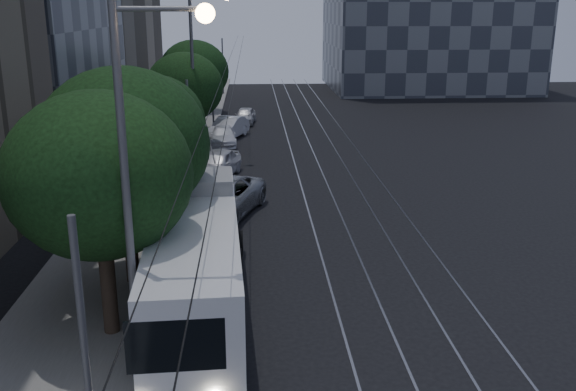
% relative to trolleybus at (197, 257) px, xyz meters
% --- Properties ---
extents(ground, '(120.00, 120.00, 0.00)m').
position_rel_trolleybus_xyz_m(ground, '(4.10, 1.22, -1.69)').
color(ground, black).
rests_on(ground, ground).
extents(sidewalk, '(5.00, 90.00, 0.15)m').
position_rel_trolleybus_xyz_m(sidewalk, '(-3.40, 21.22, -1.61)').
color(sidewalk, slate).
rests_on(sidewalk, ground).
extents(tram_rails, '(4.52, 90.00, 0.02)m').
position_rel_trolleybus_xyz_m(tram_rails, '(6.60, 21.22, -1.68)').
color(tram_rails, gray).
rests_on(tram_rails, ground).
extents(overhead_wires, '(2.23, 90.00, 6.00)m').
position_rel_trolleybus_xyz_m(overhead_wires, '(-0.87, 21.22, 1.78)').
color(overhead_wires, black).
rests_on(overhead_wires, ground).
extents(trolleybus, '(3.15, 12.31, 5.63)m').
position_rel_trolleybus_xyz_m(trolleybus, '(0.00, 0.00, 0.00)').
color(trolleybus, silver).
rests_on(trolleybus, ground).
extents(pickup_silver, '(4.65, 6.72, 1.70)m').
position_rel_trolleybus_xyz_m(pickup_silver, '(0.27, 9.22, -0.83)').
color(pickup_silver, '#A3A7AB').
rests_on(pickup_silver, ground).
extents(car_white_a, '(2.98, 4.88, 1.55)m').
position_rel_trolleybus_xyz_m(car_white_a, '(-0.19, 16.20, -0.91)').
color(car_white_a, silver).
rests_on(car_white_a, ground).
extents(car_white_b, '(1.98, 4.40, 1.25)m').
position_rel_trolleybus_xyz_m(car_white_b, '(-0.20, 25.08, -1.06)').
color(car_white_b, white).
rests_on(car_white_b, ground).
extents(car_white_c, '(3.14, 4.94, 1.54)m').
position_rel_trolleybus_xyz_m(car_white_c, '(0.07, 27.30, -0.92)').
color(car_white_c, silver).
rests_on(car_white_c, ground).
extents(car_white_d, '(1.94, 3.96, 1.30)m').
position_rel_trolleybus_xyz_m(car_white_d, '(1.27, 33.39, -1.04)').
color(car_white_d, '#BDBDC1').
rests_on(car_white_d, ground).
extents(tree_0, '(5.14, 5.14, 7.18)m').
position_rel_trolleybus_xyz_m(tree_0, '(-2.40, -1.78, 3.17)').
color(tree_0, black).
rests_on(tree_0, ground).
extents(tree_1, '(5.62, 5.62, 7.49)m').
position_rel_trolleybus_xyz_m(tree_1, '(-2.40, 1.83, 3.26)').
color(tree_1, black).
rests_on(tree_1, ground).
extents(tree_2, '(4.66, 4.66, 6.47)m').
position_rel_trolleybus_xyz_m(tree_2, '(-2.56, 9.22, 2.67)').
color(tree_2, black).
rests_on(tree_2, ground).
extents(tree_3, '(4.86, 4.86, 6.56)m').
position_rel_trolleybus_xyz_m(tree_3, '(-2.40, 21.99, 2.67)').
color(tree_3, black).
rests_on(tree_3, ground).
extents(tree_4, '(5.12, 5.12, 6.93)m').
position_rel_trolleybus_xyz_m(tree_4, '(-2.40, 29.35, 2.93)').
color(tree_4, black).
rests_on(tree_4, ground).
extents(tree_5, '(4.33, 4.33, 5.81)m').
position_rel_trolleybus_xyz_m(tree_5, '(-2.90, 39.35, 2.16)').
color(tree_5, black).
rests_on(tree_5, ground).
extents(streetlamp_near, '(2.34, 0.44, 9.60)m').
position_rel_trolleybus_xyz_m(streetlamp_near, '(-0.82, -4.10, 4.12)').
color(streetlamp_near, slate).
rests_on(streetlamp_near, ground).
extents(streetlamp_far, '(2.49, 0.44, 10.32)m').
position_rel_trolleybus_xyz_m(streetlamp_far, '(-1.28, 20.28, 4.51)').
color(streetlamp_far, slate).
rests_on(streetlamp_far, ground).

